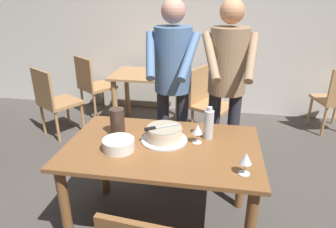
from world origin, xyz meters
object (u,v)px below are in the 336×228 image
wine_glass_near (198,130)px  plate_stack (119,145)px  cake_on_platter (165,134)px  person_cutting_cake (173,77)px  wine_glass_far (246,159)px  background_table (150,85)px  background_chair_1 (54,100)px  water_bottle (209,124)px  hurricane_lamp (117,122)px  person_standing_beside (227,78)px  background_chair_0 (208,101)px  main_dining_table (163,160)px  background_chair_3 (93,84)px  cake_knife (155,128)px

wine_glass_near → plate_stack: bearing=-159.6°
cake_on_platter → person_cutting_cake: size_ratio=0.20×
wine_glass_far → plate_stack: bearing=169.5°
background_table → cake_on_platter: bearing=-73.9°
plate_stack → wine_glass_near: 0.56m
background_chair_1 → background_table: bearing=25.8°
water_bottle → hurricane_lamp: (-0.68, -0.05, -0.01)m
hurricane_lamp → background_table: hurricane_lamp is taller
water_bottle → background_table: 2.00m
wine_glass_near → background_chair_1: (-1.90, 1.32, -0.36)m
person_standing_beside → cake_on_platter: bearing=-126.0°
background_table → background_chair_0: background_chair_0 is taller
plate_stack → person_cutting_cake: size_ratio=0.13×
background_table → main_dining_table: bearing=-74.6°
water_bottle → background_chair_0: bearing=92.3°
cake_on_platter → background_chair_0: background_chair_0 is taller
hurricane_lamp → main_dining_table: bearing=-17.0°
person_cutting_cake → person_standing_beside: bearing=3.7°
wine_glass_near → water_bottle: water_bottle is taller
cake_on_platter → wine_glass_far: (0.55, -0.34, 0.05)m
plate_stack → person_cutting_cake: bearing=71.2°
background_chair_0 → background_chair_3: same height
cake_knife → person_standing_beside: size_ratio=0.14×
person_standing_beside → background_chair_1: person_standing_beside is taller
person_cutting_cake → background_chair_1: bearing=155.0°
plate_stack → wine_glass_near: bearing=20.4°
main_dining_table → background_chair_1: size_ratio=1.53×
wine_glass_near → background_chair_3: (-1.70, 2.06, -0.36)m
water_bottle → hurricane_lamp: bearing=-175.7°
person_cutting_cake → background_chair_1: 1.90m
cake_on_platter → background_chair_1: (-1.67, 1.33, -0.31)m
wine_glass_near → background_table: size_ratio=0.14×
water_bottle → background_chair_0: (-0.06, 1.54, -0.37)m
cake_on_platter → wine_glass_far: wine_glass_far is taller
background_chair_1 → main_dining_table: bearing=-40.2°
background_chair_0 → main_dining_table: bearing=-98.5°
wine_glass_near → water_bottle: (0.08, 0.08, 0.01)m
main_dining_table → cake_knife: bearing=150.5°
wine_glass_far → background_table: 2.49m
water_bottle → background_chair_3: size_ratio=0.28×
cake_knife → plate_stack: (-0.23, -0.15, -0.08)m
cake_knife → plate_stack: bearing=-146.9°
wine_glass_near → background_table: wine_glass_near is taller
wine_glass_near → background_table: 2.04m
water_bottle → person_cutting_cake: 0.63m
wine_glass_near → water_bottle: size_ratio=0.58×
background_chair_1 → cake_on_platter: bearing=-38.7°
wine_glass_near → background_table: bearing=112.6°
wine_glass_near → person_cutting_cake: size_ratio=0.08×
hurricane_lamp → person_cutting_cake: size_ratio=0.12×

